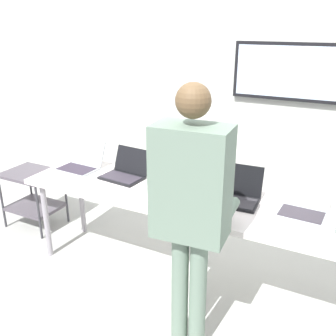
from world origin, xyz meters
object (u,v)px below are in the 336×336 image
at_px(laptop_station_2, 177,180).
at_px(laptop_station_3, 235,193).
at_px(workbench, 193,203).
at_px(laptop_station_4, 304,205).
at_px(person, 191,201).
at_px(laptop_station_1, 126,171).
at_px(laptop_station_0, 81,163).
at_px(storage_cart, 33,190).

xyz_separation_m(laptop_station_2, laptop_station_3, (0.50, -0.02, -0.00)).
relative_size(workbench, laptop_station_4, 8.60).
xyz_separation_m(workbench, person, (0.26, -0.62, 0.34)).
bearing_deg(laptop_station_1, person, -37.52).
bearing_deg(person, workbench, 112.57).
distance_m(laptop_station_2, person, 0.90).
relative_size(laptop_station_1, laptop_station_4, 1.15).
xyz_separation_m(laptop_station_0, laptop_station_3, (1.48, 0.00, 0.00)).
bearing_deg(laptop_station_2, storage_cart, 179.63).
bearing_deg(workbench, storage_cart, 176.04).
distance_m(laptop_station_1, laptop_station_3, 1.00).
bearing_deg(laptop_station_3, laptop_station_1, 179.61).
distance_m(laptop_station_1, storage_cart, 1.28).
distance_m(laptop_station_0, laptop_station_2, 0.98).
bearing_deg(laptop_station_2, laptop_station_4, 0.34).
bearing_deg(laptop_station_3, laptop_station_0, -179.87).
bearing_deg(laptop_station_2, laptop_station_0, -178.67).
relative_size(workbench, laptop_station_3, 7.58).
relative_size(laptop_station_0, laptop_station_3, 0.96).
xyz_separation_m(laptop_station_1, person, (0.95, -0.73, 0.23)).
height_order(laptop_station_0, laptop_station_2, laptop_station_2).
bearing_deg(laptop_station_4, laptop_station_0, -179.17).
bearing_deg(storage_cart, laptop_station_0, -2.67).
height_order(laptop_station_0, storage_cart, laptop_station_0).
height_order(laptop_station_3, person, person).
height_order(laptop_station_3, laptop_station_4, same).
relative_size(laptop_station_0, storage_cart, 0.61).
xyz_separation_m(person, storage_cart, (-2.15, 0.75, -0.68)).
xyz_separation_m(laptop_station_2, laptop_station_4, (1.00, 0.01, -0.00)).
relative_size(laptop_station_3, person, 0.21).
bearing_deg(workbench, laptop_station_2, 148.34).
relative_size(workbench, laptop_station_2, 7.71).
height_order(laptop_station_1, laptop_station_2, laptop_station_2).
height_order(workbench, laptop_station_2, laptop_station_2).
relative_size(laptop_station_1, person, 0.22).
height_order(laptop_station_2, storage_cart, laptop_station_2).
relative_size(laptop_station_1, laptop_station_2, 1.03).
bearing_deg(workbench, laptop_station_1, 171.14).
bearing_deg(laptop_station_2, laptop_station_1, -178.56).
relative_size(workbench, person, 1.63).
relative_size(laptop_station_2, laptop_station_3, 0.98).
height_order(laptop_station_0, laptop_station_1, laptop_station_0).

